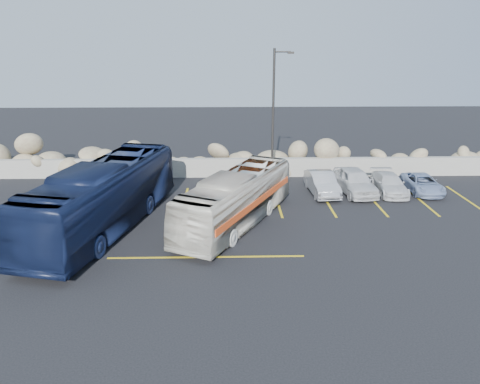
{
  "coord_description": "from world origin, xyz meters",
  "views": [
    {
      "loc": [
        -0.05,
        -17.09,
        8.42
      ],
      "look_at": [
        0.48,
        4.0,
        1.54
      ],
      "focal_mm": 35.0,
      "sensor_mm": 36.0,
      "label": 1
    }
  ],
  "objects_px": {
    "lamppost": "(274,116)",
    "car_c": "(389,184)",
    "vintage_bus": "(236,199)",
    "car_a": "(355,181)",
    "tour_coach": "(104,196)",
    "car_d": "(423,184)",
    "car_b": "(322,183)"
  },
  "relations": [
    {
      "from": "lamppost",
      "to": "car_a",
      "type": "relative_size",
      "value": 1.92
    },
    {
      "from": "car_c",
      "to": "tour_coach",
      "type": "bearing_deg",
      "value": -160.34
    },
    {
      "from": "lamppost",
      "to": "car_a",
      "type": "distance_m",
      "value": 5.95
    },
    {
      "from": "lamppost",
      "to": "car_d",
      "type": "distance_m",
      "value": 9.46
    },
    {
      "from": "car_c",
      "to": "lamppost",
      "type": "bearing_deg",
      "value": 171.77
    },
    {
      "from": "tour_coach",
      "to": "car_c",
      "type": "height_order",
      "value": "tour_coach"
    },
    {
      "from": "car_a",
      "to": "tour_coach",
      "type": "bearing_deg",
      "value": -164.75
    },
    {
      "from": "lamppost",
      "to": "car_a",
      "type": "xyz_separation_m",
      "value": [
        4.62,
        -1.08,
        -3.58
      ]
    },
    {
      "from": "tour_coach",
      "to": "car_a",
      "type": "xyz_separation_m",
      "value": [
        12.97,
        5.0,
        -0.86
      ]
    },
    {
      "from": "lamppost",
      "to": "car_c",
      "type": "xyz_separation_m",
      "value": [
        6.62,
        -1.11,
        -3.76
      ]
    },
    {
      "from": "lamppost",
      "to": "tour_coach",
      "type": "distance_m",
      "value": 10.68
    },
    {
      "from": "tour_coach",
      "to": "car_c",
      "type": "xyz_separation_m",
      "value": [
        14.96,
        4.97,
        -1.03
      ]
    },
    {
      "from": "lamppost",
      "to": "car_c",
      "type": "bearing_deg",
      "value": -9.51
    },
    {
      "from": "tour_coach",
      "to": "car_a",
      "type": "distance_m",
      "value": 13.92
    },
    {
      "from": "car_b",
      "to": "car_a",
      "type": "bearing_deg",
      "value": -0.02
    },
    {
      "from": "lamppost",
      "to": "car_a",
      "type": "height_order",
      "value": "lamppost"
    },
    {
      "from": "tour_coach",
      "to": "vintage_bus",
      "type": "bearing_deg",
      "value": 17.15
    },
    {
      "from": "lamppost",
      "to": "vintage_bus",
      "type": "bearing_deg",
      "value": -111.66
    },
    {
      "from": "lamppost",
      "to": "car_d",
      "type": "height_order",
      "value": "lamppost"
    },
    {
      "from": "tour_coach",
      "to": "car_a",
      "type": "relative_size",
      "value": 2.7
    },
    {
      "from": "vintage_bus",
      "to": "car_c",
      "type": "height_order",
      "value": "vintage_bus"
    },
    {
      "from": "car_b",
      "to": "car_d",
      "type": "bearing_deg",
      "value": -1.71
    },
    {
      "from": "tour_coach",
      "to": "car_a",
      "type": "height_order",
      "value": "tour_coach"
    },
    {
      "from": "lamppost",
      "to": "car_b",
      "type": "xyz_separation_m",
      "value": [
        2.72,
        -1.2,
        -3.66
      ]
    },
    {
      "from": "car_d",
      "to": "lamppost",
      "type": "bearing_deg",
      "value": 174.36
    },
    {
      "from": "vintage_bus",
      "to": "tour_coach",
      "type": "bearing_deg",
      "value": -149.79
    },
    {
      "from": "car_c",
      "to": "car_d",
      "type": "relative_size",
      "value": 1.03
    },
    {
      "from": "tour_coach",
      "to": "car_c",
      "type": "distance_m",
      "value": 15.8
    },
    {
      "from": "lamppost",
      "to": "tour_coach",
      "type": "height_order",
      "value": "lamppost"
    },
    {
      "from": "vintage_bus",
      "to": "car_c",
      "type": "bearing_deg",
      "value": 53.9
    },
    {
      "from": "tour_coach",
      "to": "car_c",
      "type": "bearing_deg",
      "value": 31.9
    },
    {
      "from": "vintage_bus",
      "to": "car_a",
      "type": "relative_size",
      "value": 2.18
    }
  ]
}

